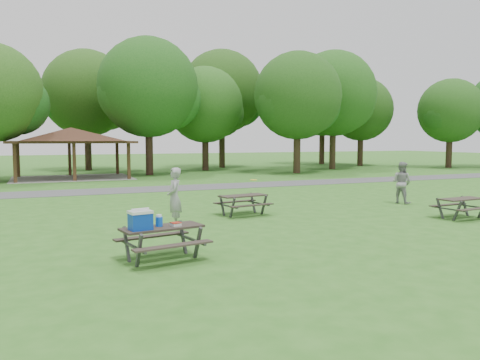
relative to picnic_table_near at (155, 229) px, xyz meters
name	(u,v)px	position (x,y,z in m)	size (l,w,h in m)	color
ground	(261,234)	(3.72, 1.93, -0.77)	(160.00, 160.00, 0.00)	#2D671D
asphalt_path	(156,189)	(3.72, 15.93, -0.76)	(120.00, 3.20, 0.02)	#48484A
pavilion	(71,137)	(-0.28, 25.93, 2.29)	(8.60, 7.01, 3.76)	#382514
tree_row_e	(149,91)	(5.82, 26.96, 6.01)	(8.40, 8.00, 11.02)	black
tree_row_f	(206,107)	(11.81, 30.46, 5.07)	(7.35, 7.00, 9.55)	black
tree_row_g	(298,98)	(17.81, 23.96, 5.56)	(7.77, 7.40, 10.25)	#2F2115
tree_row_h	(334,96)	(23.82, 27.46, 6.26)	(8.61, 8.20, 11.37)	#322316
tree_row_i	(362,111)	(29.80, 30.96, 5.14)	(7.14, 6.80, 9.52)	#331F16
tree_row_j	(451,113)	(35.80, 24.46, 4.79)	(6.72, 6.40, 8.96)	black
tree_deep_b	(88,96)	(1.82, 34.96, 6.12)	(8.40, 8.00, 11.13)	black
tree_deep_c	(223,94)	(14.82, 33.96, 6.67)	(8.82, 8.40, 11.90)	#322216
tree_deep_d	(323,103)	(27.82, 35.46, 6.26)	(8.40, 8.00, 11.27)	#2F1D15
picnic_table_near	(155,229)	(0.00, 0.00, 0.00)	(2.17, 1.86, 1.34)	black
picnic_table_middle	(243,200)	(4.63, 5.43, -0.18)	(2.03, 1.73, 0.79)	#2C2520
picnic_table_far	(461,203)	(11.67, 1.58, -0.21)	(1.86, 1.53, 0.76)	#2D2720
frisbee_in_flight	(254,180)	(4.59, 4.38, 0.66)	(0.26, 0.26, 0.02)	yellow
frisbee_thrower	(174,198)	(1.53, 3.91, 0.22)	(0.72, 0.47, 1.98)	gray
frisbee_catcher	(402,183)	(12.50, 5.59, 0.17)	(0.91, 0.71, 1.88)	gray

